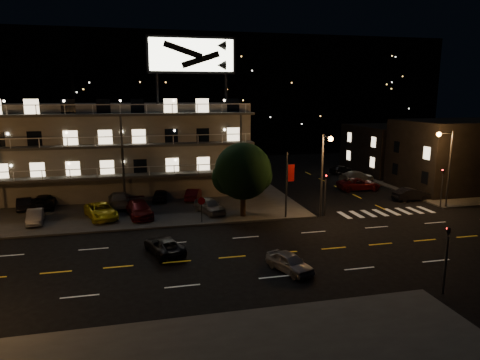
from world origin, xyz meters
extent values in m
plane|color=black|center=(0.00, 0.00, 0.00)|extent=(140.00, 140.00, 0.00)
cube|color=#3D3D3A|center=(-14.00, 20.00, 0.07)|extent=(44.00, 24.00, 0.15)
cube|color=#3D3D3A|center=(30.00, 20.00, 0.07)|extent=(16.00, 24.00, 0.15)
cube|color=gray|center=(-10.00, 24.00, 5.00)|extent=(28.00, 12.00, 10.00)
cube|color=gray|center=(-10.00, 24.00, 10.25)|extent=(28.00, 12.00, 0.50)
cube|color=#3D3D3A|center=(-10.00, 17.10, 3.15)|extent=(28.00, 1.80, 0.25)
cube|color=#3D3D3A|center=(-10.00, 17.10, 6.35)|extent=(28.00, 1.80, 0.25)
cube|color=#3D3D3A|center=(-10.00, 17.10, 9.55)|extent=(28.00, 1.80, 0.25)
cylinder|color=black|center=(-6.00, 22.00, 12.25)|extent=(0.36, 0.36, 3.50)
cylinder|color=black|center=(2.00, 22.00, 12.25)|extent=(0.36, 0.36, 3.50)
cube|color=black|center=(-2.00, 22.00, 16.00)|extent=(10.20, 0.50, 4.20)
cube|color=white|center=(-2.00, 21.70, 16.00)|extent=(9.60, 0.06, 3.60)
cube|color=black|center=(30.00, 16.00, 4.25)|extent=(14.00, 10.00, 8.50)
cube|color=black|center=(30.00, 28.00, 3.50)|extent=(14.00, 12.00, 7.00)
cube|color=black|center=(0.00, 70.00, 12.00)|extent=(120.00, 20.00, 24.00)
cylinder|color=#2D2D30|center=(8.50, 8.30, 4.00)|extent=(0.20, 0.20, 8.00)
cylinder|color=#2D2D30|center=(8.50, 7.50, 7.80)|extent=(0.12, 1.80, 0.12)
sphere|color=#FF973F|center=(8.50, 6.70, 7.70)|extent=(0.44, 0.44, 0.44)
cylinder|color=#2D2D30|center=(22.50, 8.30, 4.00)|extent=(0.20, 0.20, 8.00)
cylinder|color=#2D2D30|center=(21.70, 8.30, 7.80)|extent=(1.80, 0.12, 0.12)
sphere|color=#FF973F|center=(20.90, 8.30, 7.70)|extent=(0.44, 0.44, 0.44)
cylinder|color=#2D2D30|center=(9.00, 8.50, 1.80)|extent=(0.14, 0.14, 3.60)
imported|color=black|center=(9.00, 8.50, 4.10)|extent=(0.20, 0.16, 1.00)
sphere|color=#FF0C0C|center=(9.00, 8.38, 4.00)|extent=(0.14, 0.14, 0.14)
cylinder|color=#2D2D30|center=(9.00, -8.50, 1.80)|extent=(0.14, 0.14, 3.60)
imported|color=black|center=(9.00, -8.50, 4.10)|extent=(0.20, 0.16, 1.00)
sphere|color=#FF0C0C|center=(9.00, -8.38, 4.00)|extent=(0.14, 0.14, 0.14)
cylinder|color=#2D2D30|center=(22.00, 8.50, 1.80)|extent=(0.14, 0.14, 3.60)
imported|color=black|center=(22.00, 8.50, 4.10)|extent=(0.16, 0.20, 1.00)
sphere|color=#FF0C0C|center=(21.88, 8.50, 4.00)|extent=(0.14, 0.14, 0.14)
cylinder|color=#2D2D30|center=(5.00, 8.40, 3.20)|extent=(0.16, 0.16, 6.40)
cube|color=#A80C10|center=(5.45, 8.40, 4.40)|extent=(0.60, 0.04, 1.60)
cylinder|color=#2D2D30|center=(-3.00, 8.60, 1.10)|extent=(0.08, 0.08, 2.20)
cylinder|color=#A80C10|center=(-3.00, 8.55, 2.15)|extent=(0.91, 0.04, 0.91)
cylinder|color=black|center=(1.15, 9.76, 1.40)|extent=(0.52, 0.52, 2.49)
sphere|color=black|center=(1.15, 9.76, 4.51)|extent=(5.40, 5.40, 5.40)
sphere|color=black|center=(-0.10, 10.18, 3.89)|extent=(3.32, 3.32, 3.32)
sphere|color=black|center=(2.29, 9.35, 4.10)|extent=(3.12, 3.12, 3.12)
imported|color=gray|center=(-17.74, 11.73, 0.77)|extent=(1.77, 3.88, 1.24)
imported|color=yellow|center=(-12.04, 12.03, 0.85)|extent=(3.75, 5.50, 1.40)
imported|color=#510B0E|center=(-8.52, 11.79, 0.89)|extent=(2.84, 5.35, 1.48)
imported|color=gray|center=(-1.80, 11.54, 0.87)|extent=(2.98, 4.57, 1.45)
imported|color=black|center=(-19.89, 17.08, 0.78)|extent=(2.04, 4.02, 1.26)
imported|color=black|center=(-18.06, 17.50, 0.82)|extent=(2.43, 4.93, 1.35)
imported|color=gray|center=(-10.61, 16.20, 0.91)|extent=(2.44, 5.37, 1.52)
imported|color=black|center=(-6.31, 17.50, 0.80)|extent=(2.02, 4.00, 1.31)
imported|color=#510B0E|center=(-2.66, 17.14, 0.79)|extent=(2.46, 4.12, 1.28)
imported|color=black|center=(20.98, 12.01, 0.68)|extent=(4.17, 1.50, 1.37)
imported|color=#510B0E|center=(17.82, 18.07, 0.74)|extent=(5.43, 2.76, 1.47)
imported|color=gray|center=(19.87, 22.48, 0.76)|extent=(5.62, 3.58, 1.52)
imported|color=black|center=(20.71, 28.86, 0.65)|extent=(4.10, 2.87, 1.30)
imported|color=gray|center=(1.21, -3.34, 0.64)|extent=(2.77, 4.03, 1.27)
imported|color=black|center=(-6.76, 1.84, 0.62)|extent=(3.23, 4.85, 1.24)
camera|label=1|loc=(-8.09, -28.73, 11.68)|focal=32.00mm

